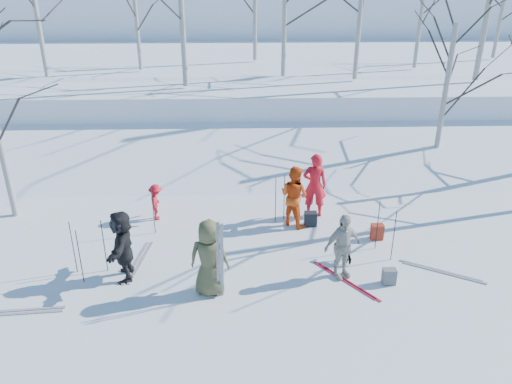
{
  "coord_description": "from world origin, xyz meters",
  "views": [
    {
      "loc": [
        -0.36,
        -10.11,
        6.66
      ],
      "look_at": [
        0.0,
        1.5,
        1.3
      ],
      "focal_mm": 35.0,
      "sensor_mm": 36.0,
      "label": 1
    }
  ],
  "objects_px": {
    "skier_redor_behind": "(294,196)",
    "backpack_dark": "(311,219)",
    "skier_red_north": "(315,185)",
    "skier_grey_west": "(123,245)",
    "skier_cream_east": "(342,246)",
    "backpack_grey": "(389,276)",
    "skier_red_seated": "(156,202)",
    "dog": "(342,254)",
    "backpack_red": "(377,232)",
    "skier_olive_center": "(209,258)"
  },
  "relations": [
    {
      "from": "skier_red_north",
      "to": "backpack_grey",
      "type": "height_order",
      "value": "skier_red_north"
    },
    {
      "from": "skier_red_seated",
      "to": "backpack_grey",
      "type": "relative_size",
      "value": 2.78
    },
    {
      "from": "backpack_red",
      "to": "skier_olive_center",
      "type": "bearing_deg",
      "value": -152.57
    },
    {
      "from": "skier_red_north",
      "to": "skier_grey_west",
      "type": "height_order",
      "value": "skier_red_north"
    },
    {
      "from": "skier_cream_east",
      "to": "backpack_grey",
      "type": "xyz_separation_m",
      "value": [
        1.05,
        -0.33,
        -0.61
      ]
    },
    {
      "from": "skier_cream_east",
      "to": "dog",
      "type": "xyz_separation_m",
      "value": [
        0.16,
        0.62,
        -0.58
      ]
    },
    {
      "from": "dog",
      "to": "backpack_grey",
      "type": "xyz_separation_m",
      "value": [
        0.89,
        -0.94,
        -0.03
      ]
    },
    {
      "from": "skier_olive_center",
      "to": "skier_cream_east",
      "type": "xyz_separation_m",
      "value": [
        2.99,
        0.52,
        -0.08
      ]
    },
    {
      "from": "skier_redor_behind",
      "to": "skier_cream_east",
      "type": "relative_size",
      "value": 1.08
    },
    {
      "from": "skier_redor_behind",
      "to": "backpack_red",
      "type": "height_order",
      "value": "skier_redor_behind"
    },
    {
      "from": "skier_red_north",
      "to": "skier_cream_east",
      "type": "distance_m",
      "value": 3.13
    },
    {
      "from": "skier_red_north",
      "to": "skier_redor_behind",
      "type": "bearing_deg",
      "value": 44.2
    },
    {
      "from": "skier_red_seated",
      "to": "backpack_red",
      "type": "xyz_separation_m",
      "value": [
        5.96,
        -1.31,
        -0.32
      ]
    },
    {
      "from": "skier_redor_behind",
      "to": "skier_grey_west",
      "type": "height_order",
      "value": "skier_redor_behind"
    },
    {
      "from": "backpack_red",
      "to": "backpack_grey",
      "type": "distance_m",
      "value": 2.04
    },
    {
      "from": "skier_cream_east",
      "to": "backpack_dark",
      "type": "xyz_separation_m",
      "value": [
        -0.37,
        2.49,
        -0.6
      ]
    },
    {
      "from": "skier_grey_west",
      "to": "backpack_dark",
      "type": "relative_size",
      "value": 4.24
    },
    {
      "from": "skier_redor_behind",
      "to": "dog",
      "type": "xyz_separation_m",
      "value": [
        1.0,
        -1.97,
        -0.64
      ]
    },
    {
      "from": "skier_olive_center",
      "to": "backpack_grey",
      "type": "distance_m",
      "value": 4.1
    },
    {
      "from": "backpack_grey",
      "to": "skier_red_seated",
      "type": "bearing_deg",
      "value": 149.79
    },
    {
      "from": "skier_grey_west",
      "to": "skier_redor_behind",
      "type": "bearing_deg",
      "value": 115.88
    },
    {
      "from": "skier_olive_center",
      "to": "skier_grey_west",
      "type": "relative_size",
      "value": 1.04
    },
    {
      "from": "skier_red_north",
      "to": "skier_redor_behind",
      "type": "relative_size",
      "value": 1.09
    },
    {
      "from": "skier_red_north",
      "to": "backpack_grey",
      "type": "xyz_separation_m",
      "value": [
        1.26,
        -3.44,
        -0.75
      ]
    },
    {
      "from": "skier_red_seated",
      "to": "backpack_grey",
      "type": "distance_m",
      "value": 6.63
    },
    {
      "from": "dog",
      "to": "backpack_dark",
      "type": "distance_m",
      "value": 1.95
    },
    {
      "from": "skier_redor_behind",
      "to": "backpack_red",
      "type": "xyz_separation_m",
      "value": [
        2.12,
        -0.89,
        -0.65
      ]
    },
    {
      "from": "skier_olive_center",
      "to": "skier_grey_west",
      "type": "bearing_deg",
      "value": -9.23
    },
    {
      "from": "skier_red_north",
      "to": "skier_red_seated",
      "type": "height_order",
      "value": "skier_red_north"
    },
    {
      "from": "skier_red_north",
      "to": "backpack_red",
      "type": "xyz_separation_m",
      "value": [
        1.49,
        -1.42,
        -0.73
      ]
    },
    {
      "from": "skier_red_seated",
      "to": "skier_grey_west",
      "type": "relative_size",
      "value": 0.62
    },
    {
      "from": "skier_cream_east",
      "to": "skier_grey_west",
      "type": "distance_m",
      "value": 4.97
    },
    {
      "from": "skier_olive_center",
      "to": "dog",
      "type": "distance_m",
      "value": 3.41
    },
    {
      "from": "backpack_grey",
      "to": "backpack_dark",
      "type": "relative_size",
      "value": 0.95
    },
    {
      "from": "skier_red_seated",
      "to": "dog",
      "type": "distance_m",
      "value": 5.41
    },
    {
      "from": "skier_redor_behind",
      "to": "backpack_dark",
      "type": "bearing_deg",
      "value": -150.66
    },
    {
      "from": "backpack_grey",
      "to": "skier_redor_behind",
      "type": "bearing_deg",
      "value": 123.01
    },
    {
      "from": "skier_olive_center",
      "to": "skier_cream_east",
      "type": "bearing_deg",
      "value": -161.43
    },
    {
      "from": "skier_redor_behind",
      "to": "backpack_grey",
      "type": "relative_size",
      "value": 4.55
    },
    {
      "from": "skier_red_seated",
      "to": "backpack_red",
      "type": "distance_m",
      "value": 6.11
    },
    {
      "from": "dog",
      "to": "skier_red_seated",
      "type": "bearing_deg",
      "value": -80.4
    },
    {
      "from": "dog",
      "to": "backpack_dark",
      "type": "height_order",
      "value": "dog"
    },
    {
      "from": "skier_red_north",
      "to": "skier_grey_west",
      "type": "distance_m",
      "value": 5.63
    },
    {
      "from": "backpack_grey",
      "to": "dog",
      "type": "bearing_deg",
      "value": 133.37
    },
    {
      "from": "skier_red_north",
      "to": "skier_redor_behind",
      "type": "height_order",
      "value": "skier_red_north"
    },
    {
      "from": "skier_olive_center",
      "to": "backpack_dark",
      "type": "relative_size",
      "value": 4.43
    },
    {
      "from": "skier_redor_behind",
      "to": "skier_red_seated",
      "type": "xyz_separation_m",
      "value": [
        -3.84,
        0.43,
        -0.34
      ]
    },
    {
      "from": "skier_redor_behind",
      "to": "skier_red_seated",
      "type": "relative_size",
      "value": 1.64
    },
    {
      "from": "skier_red_north",
      "to": "skier_cream_east",
      "type": "bearing_deg",
      "value": 97.89
    },
    {
      "from": "backpack_red",
      "to": "backpack_grey",
      "type": "bearing_deg",
      "value": -96.6
    }
  ]
}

